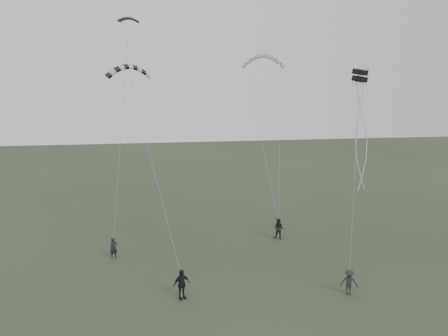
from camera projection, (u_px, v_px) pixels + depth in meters
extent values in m
plane|color=#2D3A25|center=(214.00, 287.00, 27.67)|extent=(140.00, 140.00, 0.00)
imported|color=black|center=(114.00, 248.00, 32.12)|extent=(0.66, 0.55, 1.54)
imported|color=black|center=(279.00, 229.00, 36.04)|extent=(1.07, 1.02, 1.74)
imported|color=black|center=(181.00, 284.00, 26.00)|extent=(1.16, 0.86, 1.84)
imported|color=#26252A|center=(349.00, 282.00, 26.49)|extent=(1.19, 0.92, 1.62)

